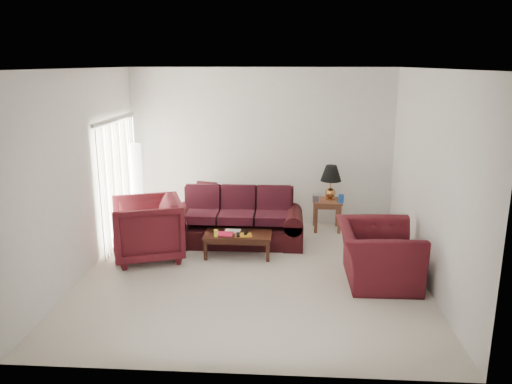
% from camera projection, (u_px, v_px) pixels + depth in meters
% --- Properties ---
extents(floor, '(5.00, 5.00, 0.00)m').
position_uv_depth(floor, '(252.00, 274.00, 7.50)').
color(floor, beige).
rests_on(floor, ground).
extents(blinds, '(0.10, 2.00, 2.16)m').
position_uv_depth(blinds, '(119.00, 182.00, 8.64)').
color(blinds, silver).
rests_on(blinds, ground).
extents(sofa, '(2.30, 1.04, 0.93)m').
position_uv_depth(sofa, '(237.00, 217.00, 8.68)').
color(sofa, black).
rests_on(sofa, ground).
extents(throw_pillow, '(0.42, 0.29, 0.40)m').
position_uv_depth(throw_pillow, '(207.00, 192.00, 9.45)').
color(throw_pillow, black).
rests_on(throw_pillow, sofa).
extents(end_table, '(0.57, 0.57, 0.58)m').
position_uv_depth(end_table, '(327.00, 215.00, 9.43)').
color(end_table, brown).
rests_on(end_table, ground).
extents(table_lamp, '(0.40, 0.40, 0.66)m').
position_uv_depth(table_lamp, '(331.00, 183.00, 9.32)').
color(table_lamp, '#C27D3C').
rests_on(table_lamp, end_table).
extents(clock, '(0.13, 0.09, 0.12)m').
position_uv_depth(clock, '(316.00, 199.00, 9.21)').
color(clock, '#B3B4B8').
rests_on(clock, end_table).
extents(blue_canister, '(0.12, 0.12, 0.16)m').
position_uv_depth(blue_canister, '(341.00, 199.00, 9.15)').
color(blue_canister, '#194CA7').
rests_on(blue_canister, end_table).
extents(picture_frame, '(0.17, 0.18, 0.05)m').
position_uv_depth(picture_frame, '(316.00, 194.00, 9.47)').
color(picture_frame, '#BBBABF').
rests_on(picture_frame, end_table).
extents(floor_lamp, '(0.32, 0.32, 1.66)m').
position_uv_depth(floor_lamp, '(137.00, 186.00, 9.36)').
color(floor_lamp, white).
rests_on(floor_lamp, ground).
extents(armchair_left, '(1.37, 1.35, 0.99)m').
position_uv_depth(armchair_left, '(147.00, 229.00, 8.00)').
color(armchair_left, '#450F16').
rests_on(armchair_left, ground).
extents(armchair_right, '(1.12, 1.28, 0.82)m').
position_uv_depth(armchair_right, '(378.00, 254.00, 7.16)').
color(armchair_right, '#461017').
rests_on(armchair_right, ground).
extents(coffee_table, '(1.14, 0.65, 0.38)m').
position_uv_depth(coffee_table, '(238.00, 244.00, 8.17)').
color(coffee_table, black).
rests_on(coffee_table, ground).
extents(magazine_red, '(0.29, 0.22, 0.02)m').
position_uv_depth(magazine_red, '(224.00, 234.00, 8.08)').
color(magazine_red, '#E71742').
rests_on(magazine_red, coffee_table).
extents(magazine_white, '(0.26, 0.20, 0.01)m').
position_uv_depth(magazine_white, '(233.00, 231.00, 8.22)').
color(magazine_white, silver).
rests_on(magazine_white, coffee_table).
extents(magazine_orange, '(0.29, 0.23, 0.01)m').
position_uv_depth(magazine_orange, '(244.00, 235.00, 8.02)').
color(magazine_orange, '#BA7B15').
rests_on(magazine_orange, coffee_table).
extents(remote_a, '(0.07, 0.19, 0.02)m').
position_uv_depth(remote_a, '(238.00, 235.00, 7.97)').
color(remote_a, black).
rests_on(remote_a, coffee_table).
extents(remote_b, '(0.07, 0.17, 0.02)m').
position_uv_depth(remote_b, '(246.00, 233.00, 8.08)').
color(remote_b, black).
rests_on(remote_b, coffee_table).
extents(yellow_glass, '(0.08, 0.08, 0.11)m').
position_uv_depth(yellow_glass, '(216.00, 233.00, 7.96)').
color(yellow_glass, '#FBFB37').
rests_on(yellow_glass, coffee_table).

